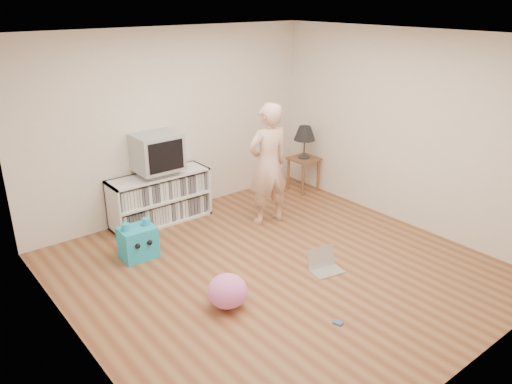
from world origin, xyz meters
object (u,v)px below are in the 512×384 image
at_px(crt_tv, 157,152).
at_px(media_unit, 160,198).
at_px(person, 268,165).
at_px(table_lamp, 305,134).
at_px(plush_blue, 138,242).
at_px(dvd_deck, 158,172).
at_px(plush_pink, 227,291).
at_px(laptop, 324,264).
at_px(side_table, 304,166).

bearing_deg(crt_tv, media_unit, 90.00).
distance_m(media_unit, person, 1.58).
xyz_separation_m(table_lamp, person, (-1.23, -0.57, -0.10)).
bearing_deg(plush_blue, media_unit, 49.12).
height_order(crt_tv, plush_blue, crt_tv).
xyz_separation_m(dvd_deck, plush_blue, (-0.71, -0.74, -0.53)).
xyz_separation_m(crt_tv, plush_pink, (-0.47, -2.25, -0.85)).
distance_m(media_unit, laptop, 2.53).
xyz_separation_m(side_table, table_lamp, (0.00, 0.00, 0.53)).
xyz_separation_m(dvd_deck, plush_pink, (-0.47, -2.26, -0.56)).
xyz_separation_m(media_unit, laptop, (0.82, -2.38, -0.28)).
xyz_separation_m(laptop, plush_pink, (-1.30, 0.11, 0.11)).
distance_m(dvd_deck, laptop, 2.59).
xyz_separation_m(crt_tv, person, (1.16, -0.94, -0.18)).
bearing_deg(plush_pink, laptop, -4.65).
distance_m(side_table, plush_blue, 3.13).
xyz_separation_m(plush_blue, plush_pink, (0.24, -1.51, -0.03)).
bearing_deg(media_unit, table_lamp, -9.17).
height_order(media_unit, plush_pink, media_unit).
xyz_separation_m(dvd_deck, crt_tv, (0.00, -0.00, 0.29)).
bearing_deg(plush_pink, table_lamp, 33.38).
bearing_deg(media_unit, crt_tv, -90.00).
bearing_deg(crt_tv, side_table, -8.73).
relative_size(media_unit, plush_pink, 3.41).
height_order(table_lamp, plush_pink, table_lamp).
relative_size(media_unit, person, 0.83).
xyz_separation_m(table_lamp, plush_blue, (-3.10, -0.37, -0.74)).
bearing_deg(crt_tv, plush_pink, -101.88).
bearing_deg(side_table, dvd_deck, 171.19).
bearing_deg(plush_pink, crt_tv, 78.12).
height_order(crt_tv, side_table, crt_tv).
relative_size(side_table, plush_blue, 1.15).
bearing_deg(person, dvd_deck, -31.88).
xyz_separation_m(crt_tv, table_lamp, (2.39, -0.37, -0.08)).
height_order(crt_tv, table_lamp, crt_tv).
xyz_separation_m(media_unit, plush_blue, (-0.71, -0.76, -0.15)).
xyz_separation_m(laptop, plush_blue, (-1.54, 1.62, 0.14)).
bearing_deg(laptop, table_lamp, 63.57).
distance_m(crt_tv, plush_pink, 2.45).
bearing_deg(laptop, person, 88.51).
distance_m(crt_tv, side_table, 2.49).
bearing_deg(side_table, table_lamp, 0.00).
bearing_deg(dvd_deck, crt_tv, -90.00).
distance_m(side_table, plush_pink, 3.44).
distance_m(table_lamp, person, 1.36).
xyz_separation_m(person, plush_pink, (-1.63, -1.31, -0.67)).
bearing_deg(plush_blue, side_table, 9.24).
height_order(media_unit, laptop, media_unit).
bearing_deg(plush_pink, plush_blue, 99.05).
distance_m(dvd_deck, person, 1.50).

